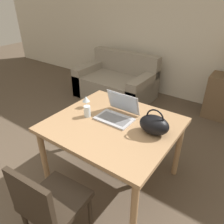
{
  "coord_description": "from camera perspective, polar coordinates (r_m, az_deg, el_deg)",
  "views": [
    {
      "loc": [
        1.16,
        -0.72,
        1.91
      ],
      "look_at": [
        0.11,
        0.75,
        0.87
      ],
      "focal_mm": 35.0,
      "sensor_mm": 36.0,
      "label": 1
    }
  ],
  "objects": [
    {
      "name": "drinking_glass",
      "position": [
        2.24,
        -6.5,
        0.21
      ],
      "size": [
        0.07,
        0.07,
        0.12
      ],
      "color": "silver",
      "rests_on": "dining_table"
    },
    {
      "name": "laptop",
      "position": [
        2.22,
        1.68,
        0.24
      ],
      "size": [
        0.37,
        0.32,
        0.24
      ],
      "color": "#ADADB2",
      "rests_on": "dining_table"
    },
    {
      "name": "handbag",
      "position": [
        1.99,
        10.95,
        -3.23
      ],
      "size": [
        0.28,
        0.2,
        0.24
      ],
      "color": "black",
      "rests_on": "dining_table"
    },
    {
      "name": "dining_table",
      "position": [
        2.19,
        0.31,
        -4.7
      ],
      "size": [
        1.2,
        1.08,
        0.75
      ],
      "color": "#A87F56",
      "rests_on": "ground_plane"
    },
    {
      "name": "couch",
      "position": [
        4.31,
        1.2,
        7.62
      ],
      "size": [
        1.43,
        0.92,
        0.82
      ],
      "color": "gray",
      "rests_on": "ground_plane"
    },
    {
      "name": "chair",
      "position": [
        1.85,
        -16.3,
        -21.83
      ],
      "size": [
        0.47,
        0.47,
        0.86
      ],
      "rotation": [
        0.0,
        0.0,
        0.07
      ],
      "color": "#2D2319",
      "rests_on": "ground_plane"
    },
    {
      "name": "wine_glass",
      "position": [
        2.4,
        -6.82,
        3.27
      ],
      "size": [
        0.08,
        0.08,
        0.13
      ],
      "color": "silver",
      "rests_on": "dining_table"
    },
    {
      "name": "wall_back",
      "position": [
        4.18,
        20.35,
        20.45
      ],
      "size": [
        10.0,
        0.06,
        2.7
      ],
      "color": "beige",
      "rests_on": "ground_plane"
    },
    {
      "name": "ground_plane",
      "position": [
        2.35,
        -14.38,
        -26.01
      ],
      "size": [
        14.0,
        14.0,
        0.0
      ],
      "primitive_type": "plane",
      "color": "brown"
    }
  ]
}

